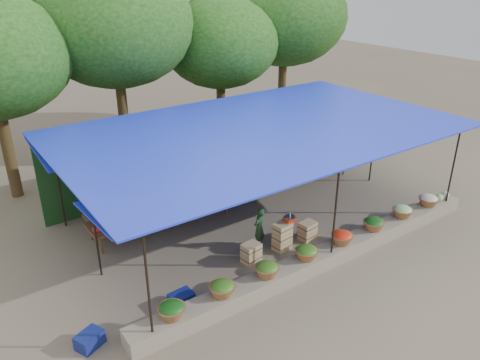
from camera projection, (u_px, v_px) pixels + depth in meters
ground at (260, 219)px, 13.80m from camera, size 60.00×60.00×0.00m
stone_curb at (326, 256)px, 11.67m from camera, size 10.60×0.55×0.40m
stall_canopy at (260, 132)px, 12.73m from camera, size 10.80×6.60×2.82m
produce_baskets at (325, 245)px, 11.47m from camera, size 8.98×0.58×0.34m
netting_backdrop at (203, 149)px, 15.63m from camera, size 10.60×0.06×2.50m
tree_row at (170, 31)px, 16.66m from camera, size 16.51×5.50×7.12m
fruit_table_left at (161, 206)px, 13.26m from camera, size 4.21×0.95×0.93m
fruit_table_right at (295, 167)px, 15.87m from camera, size 4.21×0.95×0.93m
crate_counter at (281, 239)px, 12.18m from camera, size 2.39×0.39×0.77m
weighing_scale at (290, 219)px, 12.10m from camera, size 0.29×0.29×0.31m
vendor_seated at (259, 228)px, 12.26m from camera, size 0.47×0.40×1.10m
customer_left at (118, 193)px, 13.31m from camera, size 1.02×0.87×1.83m
customer_mid at (249, 159)px, 15.66m from camera, size 1.38×1.28×1.87m
customer_right at (315, 146)px, 16.82m from camera, size 1.15×0.97×1.85m
blue_crate_front at (181, 299)px, 10.21m from camera, size 0.54×0.40×0.31m
blue_crate_back at (90, 340)px, 9.10m from camera, size 0.61×0.54×0.31m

